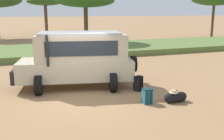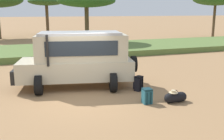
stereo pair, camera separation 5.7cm
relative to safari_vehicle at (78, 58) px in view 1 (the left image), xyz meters
The scene contains 8 objects.
ground_plane 2.23m from the safari_vehicle, 98.22° to the right, with size 320.00×320.00×0.00m, color #9E754C.
grass_bank 9.93m from the safari_vehicle, 91.51° to the left, with size 120.00×7.00×0.44m.
safari_vehicle is the anchor object (origin of this frame).
backpack_beside_front_wheel 2.85m from the safari_vehicle, 33.56° to the right, with size 0.43×0.44×0.64m.
backpack_cluster_center 3.67m from the safari_vehicle, 58.43° to the right, with size 0.34×0.44×0.57m.
duffel_bag_low_black_case 4.50m from the safari_vehicle, 48.21° to the right, with size 0.91×0.37×0.47m.
acacia_tree_right_mid 28.19m from the safari_vehicle, 86.41° to the left, with size 5.13×5.45×5.28m.
acacia_tree_far_right 14.06m from the safari_vehicle, 73.93° to the left, with size 5.46×5.21×4.88m.
Camera 1 is at (-2.25, -9.36, 3.32)m, focal length 42.00 mm.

